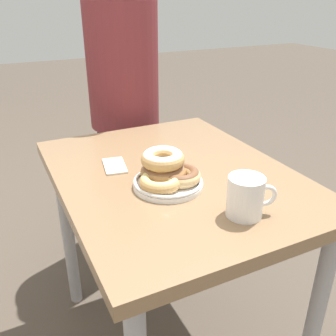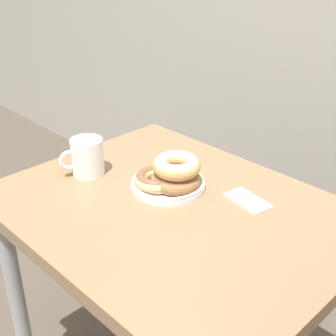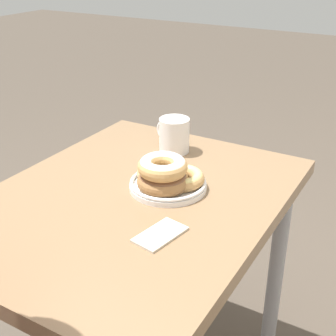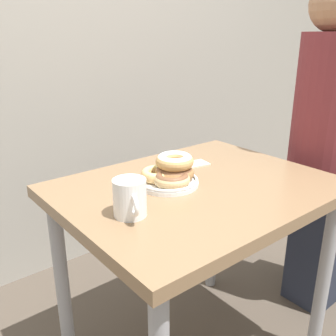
{
  "view_description": "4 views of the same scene",
  "coord_description": "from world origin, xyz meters",
  "px_view_note": "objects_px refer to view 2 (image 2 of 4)",
  "views": [
    {
      "loc": [
        -0.94,
        0.63,
        1.27
      ],
      "look_at": [
        -0.08,
        0.21,
        0.81
      ],
      "focal_mm": 40.0,
      "sensor_mm": 36.0,
      "label": 1
    },
    {
      "loc": [
        0.72,
        -0.57,
        1.39
      ],
      "look_at": [
        -0.08,
        0.21,
        0.81
      ],
      "focal_mm": 50.0,
      "sensor_mm": 36.0,
      "label": 2
    },
    {
      "loc": [
        0.86,
        0.75,
        1.34
      ],
      "look_at": [
        -0.08,
        0.21,
        0.81
      ],
      "focal_mm": 50.0,
      "sensor_mm": 36.0,
      "label": 3
    },
    {
      "loc": [
        -0.81,
        -0.69,
        1.23
      ],
      "look_at": [
        -0.08,
        0.21,
        0.81
      ],
      "focal_mm": 40.0,
      "sensor_mm": 36.0,
      "label": 4
    }
  ],
  "objects_px": {
    "coffee_mug": "(87,157)",
    "donut_plate": "(170,175)",
    "napkin": "(248,201)",
    "dining_table": "(173,239)"
  },
  "relations": [
    {
      "from": "coffee_mug",
      "to": "napkin",
      "type": "relative_size",
      "value": 0.95
    },
    {
      "from": "dining_table",
      "to": "donut_plate",
      "type": "relative_size",
      "value": 4.05
    },
    {
      "from": "dining_table",
      "to": "coffee_mug",
      "type": "xyz_separation_m",
      "value": [
        -0.3,
        -0.05,
        0.16
      ]
    },
    {
      "from": "donut_plate",
      "to": "napkin",
      "type": "distance_m",
      "value": 0.22
    },
    {
      "from": "dining_table",
      "to": "donut_plate",
      "type": "height_order",
      "value": "donut_plate"
    },
    {
      "from": "coffee_mug",
      "to": "napkin",
      "type": "xyz_separation_m",
      "value": [
        0.42,
        0.2,
        -0.05
      ]
    },
    {
      "from": "coffee_mug",
      "to": "napkin",
      "type": "height_order",
      "value": "coffee_mug"
    },
    {
      "from": "donut_plate",
      "to": "napkin",
      "type": "xyz_separation_m",
      "value": [
        0.19,
        0.1,
        -0.04
      ]
    },
    {
      "from": "donut_plate",
      "to": "coffee_mug",
      "type": "xyz_separation_m",
      "value": [
        -0.23,
        -0.11,
        0.01
      ]
    },
    {
      "from": "coffee_mug",
      "to": "donut_plate",
      "type": "bearing_deg",
      "value": 25.21
    }
  ]
}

